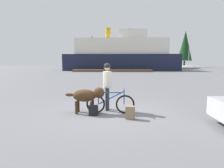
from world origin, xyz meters
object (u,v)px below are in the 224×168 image
at_px(bicycle, 110,103).
at_px(backpack, 130,112).
at_px(handbag_pannier, 93,110).
at_px(ferry_boat, 122,55).
at_px(dog, 87,96).
at_px(person_cyclist, 107,82).
at_px(sailboat_moored, 188,67).

bearing_deg(bicycle, backpack, -41.17).
xyz_separation_m(handbag_pannier, ferry_boat, (1.26, 33.87, 2.98)).
distance_m(dog, ferry_boat, 33.71).
distance_m(person_cyclist, backpack, 1.61).
distance_m(bicycle, ferry_boat, 33.73).
height_order(handbag_pannier, ferry_boat, ferry_boat).
xyz_separation_m(dog, sailboat_moored, (17.72, 39.00, -0.13)).
height_order(person_cyclist, dog, person_cyclist).
bearing_deg(dog, person_cyclist, 32.96).
xyz_separation_m(person_cyclist, ferry_boat, (0.83, 33.14, 2.06)).
bearing_deg(backpack, handbag_pannier, 164.46).
bearing_deg(dog, ferry_boat, 87.42).
height_order(person_cyclist, handbag_pannier, person_cyclist).
bearing_deg(handbag_pannier, bicycle, 24.56).
xyz_separation_m(bicycle, backpack, (0.69, -0.60, -0.16)).
height_order(dog, ferry_boat, ferry_boat).
xyz_separation_m(bicycle, person_cyclist, (-0.12, 0.47, 0.72)).
xyz_separation_m(dog, ferry_boat, (1.52, 33.58, 2.52)).
relative_size(bicycle, dog, 1.22).
height_order(bicycle, person_cyclist, person_cyclist).
bearing_deg(person_cyclist, ferry_boat, 88.56).
relative_size(bicycle, handbag_pannier, 4.99).
bearing_deg(sailboat_moored, dog, -114.44).
relative_size(dog, backpack, 3.33).
bearing_deg(ferry_boat, person_cyclist, -91.44).
bearing_deg(sailboat_moored, backpack, -112.27).
height_order(bicycle, handbag_pannier, bicycle).
height_order(bicycle, dog, dog).
relative_size(dog, ferry_boat, 0.06).
distance_m(backpack, sailboat_moored, 42.82).
bearing_deg(person_cyclist, dog, -147.04).
distance_m(ferry_boat, sailboat_moored, 17.29).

